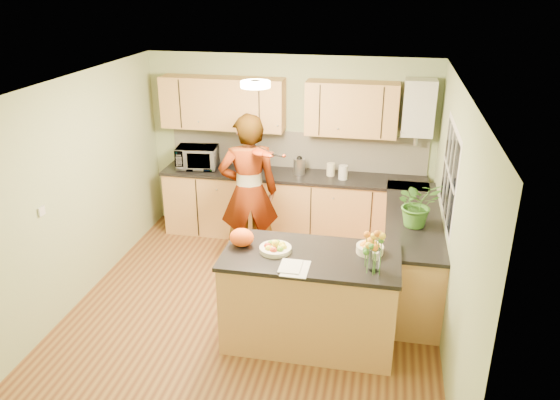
# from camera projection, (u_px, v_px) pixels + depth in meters

# --- Properties ---
(floor) EXTENTS (4.50, 4.50, 0.00)m
(floor) POSITION_uv_depth(u_px,v_px,m) (253.00, 310.00, 6.09)
(floor) COLOR #5B311A
(floor) RESTS_ON ground
(ceiling) EXTENTS (4.00, 4.50, 0.02)m
(ceiling) POSITION_uv_depth(u_px,v_px,m) (248.00, 86.00, 5.13)
(ceiling) COLOR white
(ceiling) RESTS_ON wall_back
(wall_back) EXTENTS (4.00, 0.02, 2.50)m
(wall_back) POSITION_uv_depth(u_px,v_px,m) (290.00, 146.00, 7.65)
(wall_back) COLOR #9BAC7B
(wall_back) RESTS_ON floor
(wall_front) EXTENTS (4.00, 0.02, 2.50)m
(wall_front) POSITION_uv_depth(u_px,v_px,m) (167.00, 341.00, 3.57)
(wall_front) COLOR #9BAC7B
(wall_front) RESTS_ON floor
(wall_left) EXTENTS (0.02, 4.50, 2.50)m
(wall_left) POSITION_uv_depth(u_px,v_px,m) (73.00, 194.00, 5.97)
(wall_left) COLOR #9BAC7B
(wall_left) RESTS_ON floor
(wall_right) EXTENTS (0.02, 4.50, 2.50)m
(wall_right) POSITION_uv_depth(u_px,v_px,m) (452.00, 224.00, 5.25)
(wall_right) COLOR #9BAC7B
(wall_right) RESTS_ON floor
(back_counter) EXTENTS (3.64, 0.62, 0.94)m
(back_counter) POSITION_uv_depth(u_px,v_px,m) (292.00, 205.00, 7.66)
(back_counter) COLOR #B27847
(back_counter) RESTS_ON floor
(right_counter) EXTENTS (0.62, 2.24, 0.94)m
(right_counter) POSITION_uv_depth(u_px,v_px,m) (411.00, 252.00, 6.37)
(right_counter) COLOR #B27847
(right_counter) RESTS_ON floor
(splashback) EXTENTS (3.60, 0.02, 0.52)m
(splashback) POSITION_uv_depth(u_px,v_px,m) (296.00, 150.00, 7.64)
(splashback) COLOR silver
(splashback) RESTS_ON back_counter
(upper_cabinets) EXTENTS (3.20, 0.34, 0.70)m
(upper_cabinets) POSITION_uv_depth(u_px,v_px,m) (275.00, 105.00, 7.30)
(upper_cabinets) COLOR #B27847
(upper_cabinets) RESTS_ON wall_back
(boiler) EXTENTS (0.40, 0.30, 0.86)m
(boiler) POSITION_uv_depth(u_px,v_px,m) (419.00, 108.00, 6.95)
(boiler) COLOR silver
(boiler) RESTS_ON wall_back
(window_right) EXTENTS (0.01, 1.30, 1.05)m
(window_right) POSITION_uv_depth(u_px,v_px,m) (449.00, 174.00, 5.68)
(window_right) COLOR silver
(window_right) RESTS_ON wall_right
(light_switch) EXTENTS (0.02, 0.09, 0.09)m
(light_switch) POSITION_uv_depth(u_px,v_px,m) (41.00, 211.00, 5.40)
(light_switch) COLOR silver
(light_switch) RESTS_ON wall_left
(ceiling_lamp) EXTENTS (0.30, 0.30, 0.07)m
(ceiling_lamp) POSITION_uv_depth(u_px,v_px,m) (255.00, 84.00, 5.42)
(ceiling_lamp) COLOR #FFEABF
(ceiling_lamp) RESTS_ON ceiling
(peninsula_island) EXTENTS (1.71, 0.87, 0.98)m
(peninsula_island) POSITION_uv_depth(u_px,v_px,m) (310.00, 298.00, 5.43)
(peninsula_island) COLOR #B27847
(peninsula_island) RESTS_ON floor
(fruit_dish) EXTENTS (0.31, 0.31, 0.11)m
(fruit_dish) POSITION_uv_depth(u_px,v_px,m) (275.00, 247.00, 5.28)
(fruit_dish) COLOR beige
(fruit_dish) RESTS_ON peninsula_island
(orange_bowl) EXTENTS (0.26, 0.26, 0.15)m
(orange_bowl) POSITION_uv_depth(u_px,v_px,m) (370.00, 247.00, 5.25)
(orange_bowl) COLOR beige
(orange_bowl) RESTS_ON peninsula_island
(flower_vase) EXTENTS (0.25, 0.25, 0.47)m
(flower_vase) POSITION_uv_depth(u_px,v_px,m) (376.00, 239.00, 4.85)
(flower_vase) COLOR silver
(flower_vase) RESTS_ON peninsula_island
(orange_bag) EXTENTS (0.26, 0.22, 0.18)m
(orange_bag) POSITION_uv_depth(u_px,v_px,m) (242.00, 237.00, 5.38)
(orange_bag) COLOR #FF5815
(orange_bag) RESTS_ON peninsula_island
(papers) EXTENTS (0.24, 0.33, 0.01)m
(papers) POSITION_uv_depth(u_px,v_px,m) (296.00, 268.00, 4.98)
(papers) COLOR silver
(papers) RESTS_ON peninsula_island
(violinist) EXTENTS (0.83, 0.67, 1.98)m
(violinist) POSITION_uv_depth(u_px,v_px,m) (249.00, 192.00, 6.70)
(violinist) COLOR tan
(violinist) RESTS_ON floor
(violin) EXTENTS (0.58, 0.50, 0.14)m
(violin) POSITION_uv_depth(u_px,v_px,m) (260.00, 152.00, 6.24)
(violin) COLOR #551605
(violin) RESTS_ON violinist
(microwave) EXTENTS (0.60, 0.44, 0.31)m
(microwave) POSITION_uv_depth(u_px,v_px,m) (197.00, 157.00, 7.66)
(microwave) COLOR silver
(microwave) RESTS_ON back_counter
(blue_box) EXTENTS (0.32, 0.26, 0.22)m
(blue_box) POSITION_uv_depth(u_px,v_px,m) (246.00, 163.00, 7.54)
(blue_box) COLOR navy
(blue_box) RESTS_ON back_counter
(kettle) EXTENTS (0.16, 0.16, 0.29)m
(kettle) POSITION_uv_depth(u_px,v_px,m) (299.00, 165.00, 7.45)
(kettle) COLOR #ADADB2
(kettle) RESTS_ON back_counter
(jar_cream) EXTENTS (0.13, 0.13, 0.17)m
(jar_cream) POSITION_uv_depth(u_px,v_px,m) (331.00, 169.00, 7.39)
(jar_cream) COLOR beige
(jar_cream) RESTS_ON back_counter
(jar_white) EXTENTS (0.13, 0.13, 0.19)m
(jar_white) POSITION_uv_depth(u_px,v_px,m) (343.00, 172.00, 7.26)
(jar_white) COLOR silver
(jar_white) RESTS_ON back_counter
(potted_plant) EXTENTS (0.58, 0.55, 0.52)m
(potted_plant) POSITION_uv_depth(u_px,v_px,m) (418.00, 204.00, 5.84)
(potted_plant) COLOR #3E7A28
(potted_plant) RESTS_ON right_counter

